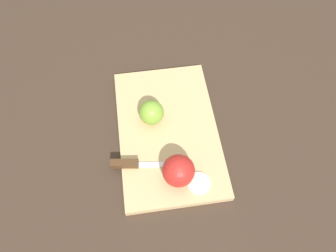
{
  "coord_description": "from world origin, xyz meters",
  "views": [
    {
      "loc": [
        0.42,
        -0.15,
        0.81
      ],
      "look_at": [
        0.0,
        0.0,
        0.04
      ],
      "focal_mm": 35.0,
      "sensor_mm": 36.0,
      "label": 1
    }
  ],
  "objects": [
    {
      "name": "ground_plane",
      "position": [
        0.0,
        0.0,
        0.0
      ],
      "size": [
        4.0,
        4.0,
        0.0
      ],
      "primitive_type": "plane",
      "color": "#38281E"
    },
    {
      "name": "cutting_board",
      "position": [
        0.0,
        0.0,
        0.01
      ],
      "size": [
        0.48,
        0.36,
        0.02
      ],
      "color": "tan",
      "rests_on": "ground_plane"
    },
    {
      "name": "apple_half_left",
      "position": [
        -0.05,
        -0.03,
        0.06
      ],
      "size": [
        0.07,
        0.07,
        0.07
      ],
      "rotation": [
        0.0,
        0.0,
        0.52
      ],
      "color": "olive",
      "rests_on": "cutting_board"
    },
    {
      "name": "apple_half_right",
      "position": [
        0.14,
        -0.02,
        0.06
      ],
      "size": [
        0.08,
        0.08,
        0.08
      ],
      "rotation": [
        0.0,
        0.0,
        3.43
      ],
      "color": "red",
      "rests_on": "cutting_board"
    },
    {
      "name": "knife",
      "position": [
        0.07,
        -0.13,
        0.03
      ],
      "size": [
        0.07,
        0.16,
        0.02
      ],
      "rotation": [
        0.0,
        0.0,
        1.24
      ],
      "color": "silver",
      "rests_on": "cutting_board"
    },
    {
      "name": "apple_slice",
      "position": [
        0.18,
        0.02,
        0.02
      ],
      "size": [
        0.06,
        0.06,
        0.01
      ],
      "color": "#EFE5C6",
      "rests_on": "cutting_board"
    }
  ]
}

